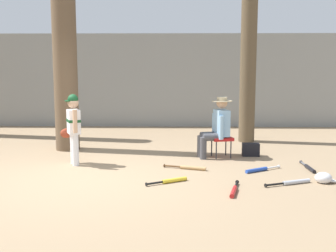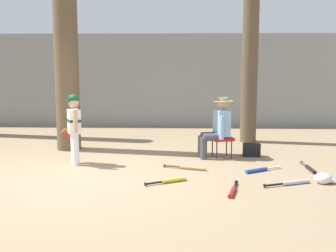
{
  "view_description": "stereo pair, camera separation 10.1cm",
  "coord_description": "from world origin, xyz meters",
  "px_view_note": "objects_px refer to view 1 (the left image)",
  "views": [
    {
      "loc": [
        1.52,
        -6.74,
        1.87
      ],
      "look_at": [
        1.35,
        0.89,
        0.75
      ],
      "focal_mm": 46.32,
      "sensor_mm": 36.0,
      "label": 1
    },
    {
      "loc": [
        1.62,
        -6.74,
        1.87
      ],
      "look_at": [
        1.35,
        0.89,
        0.75
      ],
      "focal_mm": 46.32,
      "sensor_mm": 36.0,
      "label": 2
    }
  ],
  "objects_px": {
    "bat_yellow_trainer": "(171,181)",
    "young_ballplayer": "(73,125)",
    "folding_stool": "(221,139)",
    "batting_helmet_white": "(324,178)",
    "bat_aluminum_silver": "(293,182)",
    "bat_red_barrel": "(234,191)",
    "tree_near_player": "(64,34)",
    "bat_wood_tan": "(190,168)",
    "seated_spectator": "(217,126)",
    "bat_blue_youth": "(259,170)",
    "tree_behind_spectator": "(249,46)",
    "bat_black_composite": "(309,168)",
    "handbag_beside_stool": "(251,150)"
  },
  "relations": [
    {
      "from": "bat_yellow_trainer",
      "to": "young_ballplayer",
      "type": "bearing_deg",
      "value": 146.61
    },
    {
      "from": "folding_stool",
      "to": "batting_helmet_white",
      "type": "xyz_separation_m",
      "value": [
        1.42,
        -1.84,
        -0.29
      ]
    },
    {
      "from": "bat_aluminum_silver",
      "to": "bat_red_barrel",
      "type": "xyz_separation_m",
      "value": [
        -0.97,
        -0.46,
        -0.0
      ]
    },
    {
      "from": "bat_yellow_trainer",
      "to": "bat_red_barrel",
      "type": "height_order",
      "value": "same"
    },
    {
      "from": "tree_near_player",
      "to": "bat_wood_tan",
      "type": "xyz_separation_m",
      "value": [
        2.6,
        -1.75,
        -2.43
      ]
    },
    {
      "from": "bat_red_barrel",
      "to": "tree_near_player",
      "type": "bearing_deg",
      "value": 135.78
    },
    {
      "from": "seated_spectator",
      "to": "bat_blue_youth",
      "type": "relative_size",
      "value": 1.77
    },
    {
      "from": "tree_near_player",
      "to": "bat_wood_tan",
      "type": "height_order",
      "value": "tree_near_player"
    },
    {
      "from": "bat_yellow_trainer",
      "to": "bat_red_barrel",
      "type": "xyz_separation_m",
      "value": [
        0.92,
        -0.52,
        0.0
      ]
    },
    {
      "from": "tree_behind_spectator",
      "to": "bat_black_composite",
      "type": "bearing_deg",
      "value": -76.43
    },
    {
      "from": "bat_black_composite",
      "to": "bat_aluminum_silver",
      "type": "bearing_deg",
      "value": -119.32
    },
    {
      "from": "folding_stool",
      "to": "batting_helmet_white",
      "type": "distance_m",
      "value": 2.35
    },
    {
      "from": "folding_stool",
      "to": "handbag_beside_stool",
      "type": "height_order",
      "value": "folding_stool"
    },
    {
      "from": "seated_spectator",
      "to": "batting_helmet_white",
      "type": "xyz_separation_m",
      "value": [
        1.52,
        -1.82,
        -0.56
      ]
    },
    {
      "from": "young_ballplayer",
      "to": "bat_wood_tan",
      "type": "height_order",
      "value": "young_ballplayer"
    },
    {
      "from": "handbag_beside_stool",
      "to": "tree_behind_spectator",
      "type": "bearing_deg",
      "value": 84.15
    },
    {
      "from": "tree_behind_spectator",
      "to": "bat_red_barrel",
      "type": "height_order",
      "value": "tree_behind_spectator"
    },
    {
      "from": "bat_blue_youth",
      "to": "batting_helmet_white",
      "type": "bearing_deg",
      "value": -38.47
    },
    {
      "from": "tree_behind_spectator",
      "to": "seated_spectator",
      "type": "relative_size",
      "value": 4.21
    },
    {
      "from": "bat_red_barrel",
      "to": "bat_black_composite",
      "type": "xyz_separation_m",
      "value": [
        1.5,
        1.4,
        0.0
      ]
    },
    {
      "from": "seated_spectator",
      "to": "batting_helmet_white",
      "type": "bearing_deg",
      "value": -50.18
    },
    {
      "from": "tree_behind_spectator",
      "to": "folding_stool",
      "type": "distance_m",
      "value": 2.71
    },
    {
      "from": "tree_near_player",
      "to": "seated_spectator",
      "type": "distance_m",
      "value": 3.72
    },
    {
      "from": "seated_spectator",
      "to": "bat_wood_tan",
      "type": "distance_m",
      "value": 1.3
    },
    {
      "from": "bat_blue_youth",
      "to": "seated_spectator",
      "type": "bearing_deg",
      "value": 119.73
    },
    {
      "from": "handbag_beside_stool",
      "to": "bat_black_composite",
      "type": "distance_m",
      "value": 1.4
    },
    {
      "from": "folding_stool",
      "to": "bat_blue_youth",
      "type": "distance_m",
      "value": 1.31
    },
    {
      "from": "tree_near_player",
      "to": "tree_behind_spectator",
      "type": "xyz_separation_m",
      "value": [
        4.03,
        1.06,
        -0.2
      ]
    },
    {
      "from": "bat_red_barrel",
      "to": "bat_black_composite",
      "type": "bearing_deg",
      "value": 43.08
    },
    {
      "from": "tree_behind_spectator",
      "to": "bat_aluminum_silver",
      "type": "distance_m",
      "value": 4.34
    },
    {
      "from": "handbag_beside_stool",
      "to": "bat_blue_youth",
      "type": "height_order",
      "value": "handbag_beside_stool"
    },
    {
      "from": "young_ballplayer",
      "to": "bat_wood_tan",
      "type": "xyz_separation_m",
      "value": [
        2.13,
        -0.34,
        -0.71
      ]
    },
    {
      "from": "tree_behind_spectator",
      "to": "seated_spectator",
      "type": "xyz_separation_m",
      "value": [
        -0.87,
        -1.8,
        -1.62
      ]
    },
    {
      "from": "handbag_beside_stool",
      "to": "bat_yellow_trainer",
      "type": "distance_m",
      "value": 2.55
    },
    {
      "from": "tree_near_player",
      "to": "bat_wood_tan",
      "type": "bearing_deg",
      "value": -33.88
    },
    {
      "from": "tree_near_player",
      "to": "bat_red_barrel",
      "type": "distance_m",
      "value": 5.09
    },
    {
      "from": "folding_stool",
      "to": "bat_wood_tan",
      "type": "distance_m",
      "value": 1.26
    },
    {
      "from": "bat_aluminum_silver",
      "to": "handbag_beside_stool",
      "type": "bearing_deg",
      "value": 98.62
    },
    {
      "from": "batting_helmet_white",
      "to": "bat_black_composite",
      "type": "bearing_deg",
      "value": 88.21
    },
    {
      "from": "folding_stool",
      "to": "tree_behind_spectator",
      "type": "bearing_deg",
      "value": 66.32
    },
    {
      "from": "tree_near_player",
      "to": "handbag_beside_stool",
      "type": "distance_m",
      "value": 4.56
    },
    {
      "from": "young_ballplayer",
      "to": "bat_yellow_trainer",
      "type": "relative_size",
      "value": 2.01
    },
    {
      "from": "tree_behind_spectator",
      "to": "young_ballplayer",
      "type": "xyz_separation_m",
      "value": [
        -3.56,
        -2.46,
        -1.52
      ]
    },
    {
      "from": "folding_stool",
      "to": "bat_wood_tan",
      "type": "height_order",
      "value": "folding_stool"
    },
    {
      "from": "young_ballplayer",
      "to": "tree_near_player",
      "type": "bearing_deg",
      "value": 108.52
    },
    {
      "from": "young_ballplayer",
      "to": "bat_aluminum_silver",
      "type": "relative_size",
      "value": 1.69
    },
    {
      "from": "bat_aluminum_silver",
      "to": "batting_helmet_white",
      "type": "relative_size",
      "value": 2.46
    },
    {
      "from": "tree_near_player",
      "to": "seated_spectator",
      "type": "height_order",
      "value": "tree_near_player"
    },
    {
      "from": "folding_stool",
      "to": "bat_yellow_trainer",
      "type": "bearing_deg",
      "value": -117.13
    },
    {
      "from": "tree_near_player",
      "to": "bat_black_composite",
      "type": "distance_m",
      "value": 5.57
    }
  ]
}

